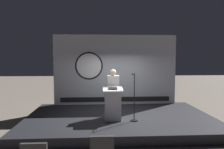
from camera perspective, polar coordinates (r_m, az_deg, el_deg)
name	(u,v)px	position (r m, az deg, el deg)	size (l,w,h in m)	color
ground_plane	(119,124)	(7.58, 2.01, -13.24)	(40.00, 40.00, 0.00)	#6B6056
stage_platform	(119,120)	(7.54, 2.01, -12.16)	(6.40, 4.00, 0.30)	black
banner_display	(115,70)	(9.08, 0.74, 1.22)	(5.28, 0.12, 3.00)	#B2B7C1
podium	(113,104)	(6.84, 0.20, -8.05)	(0.64, 0.50, 1.07)	silver
speaker_person	(113,92)	(7.25, 0.31, -4.86)	(0.40, 0.26, 1.63)	black
microphone_stand	(134,104)	(6.81, 6.00, -8.04)	(0.24, 0.48, 1.53)	black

